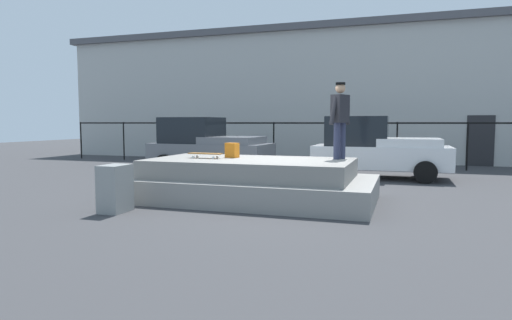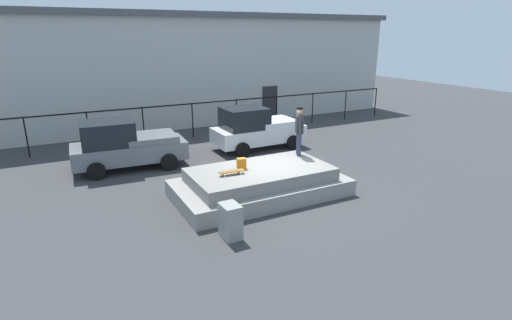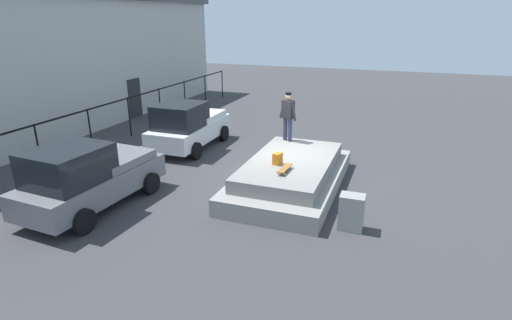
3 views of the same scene
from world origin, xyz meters
name	(u,v)px [view 3 (image 3 of 3)]	position (x,y,z in m)	size (l,w,h in m)	color
ground_plane	(287,179)	(0.00, 0.00, 0.00)	(60.00, 60.00, 0.00)	#38383A
concrete_ledge	(290,175)	(-0.56, -0.25, 0.41)	(5.41, 2.90, 0.91)	gray
skateboarder	(288,114)	(1.30, 0.41, 1.87)	(0.41, 0.72, 1.68)	#2D334C
skateboard	(285,168)	(-1.61, -0.36, 1.01)	(0.80, 0.26, 0.12)	brown
backpack	(278,159)	(-1.10, 0.01, 1.08)	(0.28, 0.20, 0.34)	orange
car_grey_pickup_near	(88,176)	(-3.85, 4.52, 0.93)	(4.27, 2.20, 1.90)	slate
car_white_pickup_mid	(188,125)	(1.83, 4.64, 0.93)	(4.08, 2.02, 1.91)	white
utility_box	(351,212)	(-2.56, -2.37, 0.45)	(0.44, 0.60, 0.91)	gray
fence_row	(89,121)	(0.00, 7.86, 1.24)	(24.06, 0.06, 1.74)	black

